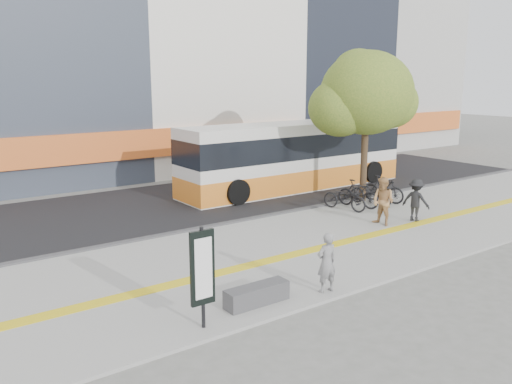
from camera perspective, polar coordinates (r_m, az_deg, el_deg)
ground at (r=15.03m, az=5.51°, el=-8.21°), size 120.00×120.00×0.00m
sidewalk at (r=16.11m, az=1.98°, el=-6.59°), size 40.00×7.00×0.08m
tactile_strip at (r=15.72m, az=3.10°, el=-6.91°), size 40.00×0.45×0.01m
street at (r=22.28m, az=-9.90°, el=-1.46°), size 40.00×8.00×0.06m
curb at (r=18.86m, az=-4.55°, el=-3.70°), size 40.00×0.25×0.14m
bench at (r=12.54m, az=0.09°, el=-10.94°), size 1.60×0.45×0.45m
signboard at (r=11.10m, az=-5.75°, el=-8.25°), size 0.55×0.10×2.20m
street_tree at (r=22.58m, az=11.52°, el=10.17°), size 4.40×3.80×6.31m
bus at (r=25.12m, az=4.18°, el=3.69°), size 11.62×2.75×3.09m
bicycle_row at (r=22.02m, az=11.50°, el=-0.15°), size 3.31×2.00×1.11m
seated_woman at (r=13.13m, az=7.57°, el=-7.49°), size 0.58×0.42×1.50m
pedestrian_tan at (r=19.28m, az=13.46°, el=-0.98°), size 0.72×0.89×1.72m
pedestrian_dark at (r=20.15m, az=16.75°, el=-0.84°), size 0.84×1.13×1.56m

